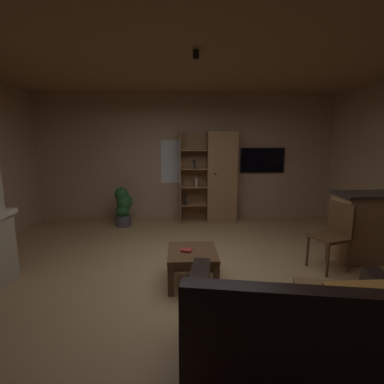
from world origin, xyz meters
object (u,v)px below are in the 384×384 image
(bookshelf_cabinet, at_px, (218,178))
(wall_mounted_tv, at_px, (262,160))
(coffee_table, at_px, (192,257))
(kitchen_bar_counter, at_px, (381,226))
(dining_chair, at_px, (334,232))
(table_book_0, at_px, (186,250))
(leather_couch, at_px, (293,334))
(potted_floor_plant, at_px, (123,206))

(bookshelf_cabinet, xyz_separation_m, wall_mounted_tv, (1.03, 0.21, 0.36))
(coffee_table, bearing_deg, kitchen_bar_counter, 12.09)
(kitchen_bar_counter, distance_m, dining_chair, 0.93)
(kitchen_bar_counter, bearing_deg, wall_mounted_tv, 114.98)
(bookshelf_cabinet, relative_size, table_book_0, 15.17)
(bookshelf_cabinet, bearing_deg, dining_chair, -63.00)
(leather_couch, relative_size, table_book_0, 13.53)
(table_book_0, relative_size, dining_chair, 0.14)
(kitchen_bar_counter, xyz_separation_m, coffee_table, (-2.83, -0.61, -0.18))
(coffee_table, xyz_separation_m, dining_chair, (1.95, 0.31, 0.20))
(leather_couch, bearing_deg, wall_mounted_tv, 76.98)
(leather_couch, xyz_separation_m, coffee_table, (-0.70, 1.41, 0.03))
(table_book_0, relative_size, potted_floor_plant, 0.16)
(leather_couch, relative_size, wall_mounted_tv, 1.76)
(coffee_table, relative_size, table_book_0, 5.16)
(kitchen_bar_counter, xyz_separation_m, leather_couch, (-2.13, -2.02, -0.21))
(dining_chair, relative_size, wall_mounted_tv, 0.94)
(dining_chair, relative_size, potted_floor_plant, 1.14)
(kitchen_bar_counter, height_order, leather_couch, kitchen_bar_counter)
(bookshelf_cabinet, height_order, wall_mounted_tv, bookshelf_cabinet)
(leather_couch, height_order, potted_floor_plant, leather_couch)
(leather_couch, distance_m, table_book_0, 1.60)
(potted_floor_plant, bearing_deg, kitchen_bar_counter, -24.80)
(wall_mounted_tv, bearing_deg, coffee_table, -119.84)
(table_book_0, bearing_deg, leather_couch, -61.03)
(leather_couch, relative_size, coffee_table, 2.62)
(potted_floor_plant, xyz_separation_m, wall_mounted_tv, (3.03, 0.47, 0.91))
(coffee_table, distance_m, table_book_0, 0.13)
(leather_couch, xyz_separation_m, wall_mounted_tv, (1.02, 4.40, 1.02))
(leather_couch, distance_m, potted_floor_plant, 4.42)
(potted_floor_plant, bearing_deg, leather_couch, -62.89)
(bookshelf_cabinet, bearing_deg, potted_floor_plant, -172.62)
(bookshelf_cabinet, xyz_separation_m, table_book_0, (-0.76, -2.80, -0.53))
(bookshelf_cabinet, distance_m, coffee_table, 2.93)
(leather_couch, bearing_deg, kitchen_bar_counter, 43.48)
(potted_floor_plant, bearing_deg, table_book_0, -63.94)
(leather_couch, relative_size, potted_floor_plant, 2.15)
(kitchen_bar_counter, distance_m, coffee_table, 2.90)
(leather_couch, bearing_deg, dining_chair, 54.00)
(coffee_table, xyz_separation_m, wall_mounted_tv, (1.72, 2.99, 0.99))
(bookshelf_cabinet, distance_m, leather_couch, 4.25)
(bookshelf_cabinet, relative_size, wall_mounted_tv, 1.98)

